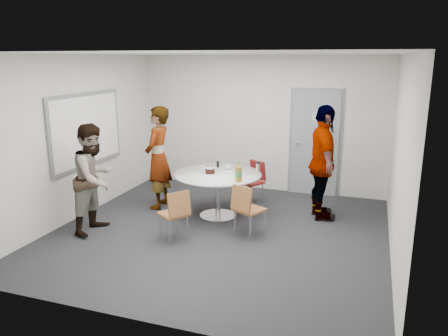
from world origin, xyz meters
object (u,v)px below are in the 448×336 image
at_px(chair_far, 254,178).
at_px(person_left, 94,178).
at_px(chair_near_right, 246,206).
at_px(whiteboard, 87,130).
at_px(chair_near_left, 176,211).
at_px(table, 219,180).
at_px(person_main, 158,158).
at_px(door, 315,143).
at_px(person_right, 323,163).

xyz_separation_m(chair_far, person_left, (-1.97, -2.10, 0.37)).
distance_m(chair_near_right, chair_far, 1.64).
xyz_separation_m(whiteboard, chair_near_right, (2.90, -0.25, -0.96)).
bearing_deg(chair_near_left, chair_near_right, -27.70).
height_order(whiteboard, chair_near_left, whiteboard).
distance_m(whiteboard, table, 2.40).
bearing_deg(person_main, whiteboard, -65.90).
height_order(whiteboard, person_main, whiteboard).
relative_size(chair_near_left, chair_near_right, 0.95).
bearing_deg(chair_near_left, table, 22.93).
height_order(chair_near_right, chair_far, chair_near_right).
height_order(door, whiteboard, door).
bearing_deg(door, table, -126.02).
bearing_deg(person_right, person_left, 99.36).
distance_m(table, chair_far, 1.00).
bearing_deg(person_main, chair_far, 111.28).
relative_size(person_main, person_right, 0.96).
bearing_deg(table, person_right, 16.91).
bearing_deg(chair_near_right, person_main, -177.55).
bearing_deg(table, chair_near_left, -102.42).
xyz_separation_m(chair_near_right, person_main, (-1.87, 0.83, 0.42)).
xyz_separation_m(whiteboard, table, (2.22, 0.44, -0.79)).
xyz_separation_m(person_main, person_right, (2.83, 0.36, 0.04)).
bearing_deg(person_right, chair_near_left, 113.30).
bearing_deg(chair_near_right, door, 101.68).
bearing_deg(chair_far, whiteboard, 57.32).
bearing_deg(door, person_right, -77.29).
bearing_deg(chair_near_left, chair_far, 18.90).
bearing_deg(person_left, person_right, -60.64).
bearing_deg(table, chair_near_right, -45.81).
distance_m(chair_far, person_left, 2.90).
distance_m(whiteboard, chair_near_left, 2.31).
bearing_deg(whiteboard, door, 32.66).
height_order(whiteboard, chair_near_right, whiteboard).
bearing_deg(whiteboard, chair_near_left, -20.09).
relative_size(chair_near_left, person_right, 0.41).
bearing_deg(person_main, chair_near_left, 30.44).
relative_size(chair_near_left, chair_far, 0.98).
distance_m(chair_far, person_right, 1.43).
height_order(chair_near_right, person_left, person_left).
height_order(chair_far, person_left, person_left).
relative_size(person_left, person_right, 0.88).
distance_m(whiteboard, person_left, 1.13).
bearing_deg(person_right, table, 88.94).
xyz_separation_m(door, person_left, (-2.95, -3.02, -0.18)).
bearing_deg(person_right, whiteboard, 85.75).
bearing_deg(door, chair_near_left, -117.95).
relative_size(door, person_right, 1.11).
bearing_deg(person_left, chair_near_right, -75.90).
bearing_deg(person_main, person_left, -22.82).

